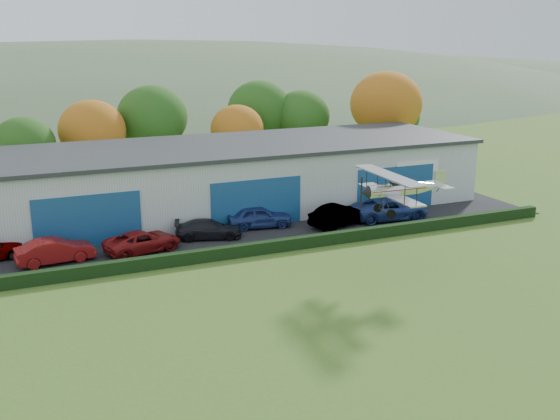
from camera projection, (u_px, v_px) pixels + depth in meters
name	position (u px, v px, depth m)	size (l,w,h in m)	color
ground	(338.00, 380.00, 26.97)	(300.00, 300.00, 0.00)	#456C22
apron	(236.00, 233.00, 46.72)	(48.00, 9.00, 0.05)	black
hedge	(260.00, 248.00, 42.37)	(46.00, 0.60, 0.80)	black
hangar	(230.00, 176.00, 52.99)	(40.60, 12.60, 5.30)	#B2B7BC
tree_belt	(144.00, 124.00, 61.84)	(75.70, 13.22, 10.12)	#3D2614
distant_hills	(36.00, 153.00, 152.78)	(430.00, 196.00, 56.00)	#4C6642
car_1	(55.00, 251.00, 40.50)	(1.64, 4.71, 1.55)	maroon
car_2	(143.00, 241.00, 42.57)	(2.32, 5.03, 1.40)	maroon
car_3	(208.00, 229.00, 45.38)	(1.87, 4.61, 1.34)	black
car_4	(259.00, 217.00, 47.90)	(1.94, 4.81, 1.64)	navy
car_5	(340.00, 215.00, 48.32)	(1.72, 4.94, 1.63)	gray
car_6	(390.00, 209.00, 50.03)	(2.73, 5.93, 1.65)	navy
biplane	(400.00, 188.00, 38.44)	(5.72, 6.54, 2.45)	silver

